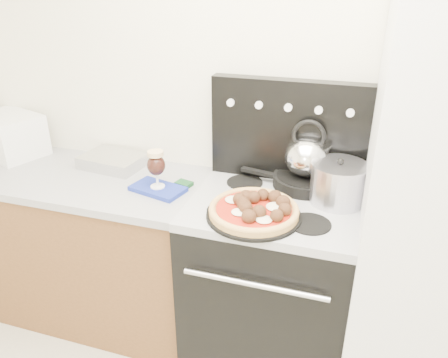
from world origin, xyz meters
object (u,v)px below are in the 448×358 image
at_px(stock_pot, 338,184).
at_px(fridge, 443,223).
at_px(beer_glass, 156,169).
at_px(toaster_oven, 9,135).
at_px(stove_body, 270,285).
at_px(pizza_pan, 254,215).
at_px(oven_mitt, 158,189).
at_px(skillet, 305,181).
at_px(pizza, 254,208).
at_px(base_cabinet, 83,247).
at_px(tea_kettle, 307,153).

bearing_deg(stock_pot, fridge, -14.64).
bearing_deg(beer_glass, toaster_oven, 169.75).
distance_m(stove_body, pizza_pan, 0.51).
relative_size(fridge, toaster_oven, 5.09).
bearing_deg(pizza_pan, beer_glass, 165.56).
height_order(fridge, pizza_pan, fridge).
relative_size(fridge, oven_mitt, 7.30).
bearing_deg(oven_mitt, skillet, 18.60).
xyz_separation_m(stove_body, pizza, (-0.06, -0.16, 0.52)).
height_order(toaster_oven, skillet, toaster_oven).
distance_m(fridge, stock_pot, 0.45).
bearing_deg(stove_body, base_cabinet, 178.70).
relative_size(toaster_oven, pizza, 0.97).
distance_m(toaster_oven, tea_kettle, 1.71).
distance_m(fridge, oven_mitt, 1.27).
distance_m(base_cabinet, skillet, 1.33).
xyz_separation_m(fridge, pizza_pan, (-0.76, -0.13, -0.02)).
xyz_separation_m(pizza_pan, pizza, (0.00, 0.00, 0.03)).
bearing_deg(stove_body, oven_mitt, -177.47).
height_order(beer_glass, skillet, beer_glass).
relative_size(base_cabinet, pizza_pan, 3.55).
bearing_deg(toaster_oven, base_cabinet, 3.69).
bearing_deg(toaster_oven, oven_mitt, 8.80).
xyz_separation_m(stove_body, pizza_pan, (-0.06, -0.16, 0.49)).
bearing_deg(beer_glass, fridge, 0.02).
bearing_deg(beer_glass, pizza_pan, -14.44).
bearing_deg(pizza, pizza_pan, 0.00).
relative_size(stove_body, toaster_oven, 2.36).
bearing_deg(pizza_pan, oven_mitt, 165.56).
height_order(beer_glass, stock_pot, beer_glass).
xyz_separation_m(fridge, beer_glass, (-1.27, -0.00, 0.07)).
xyz_separation_m(fridge, stock_pot, (-0.43, 0.11, 0.06)).
bearing_deg(beer_glass, tea_kettle, 18.60).
height_order(base_cabinet, beer_glass, beer_glass).
relative_size(oven_mitt, pizza_pan, 0.64).
bearing_deg(toaster_oven, skillet, 20.53).
relative_size(tea_kettle, stock_pot, 0.97).
height_order(stove_body, toaster_oven, toaster_oven).
xyz_separation_m(toaster_oven, oven_mitt, (1.02, -0.18, -0.11)).
bearing_deg(base_cabinet, fridge, -1.59).
height_order(toaster_oven, pizza_pan, toaster_oven).
relative_size(fridge, skillet, 6.13).
distance_m(fridge, tea_kettle, 0.65).
distance_m(fridge, beer_glass, 1.27).
xyz_separation_m(toaster_oven, skillet, (1.70, 0.04, -0.07)).
bearing_deg(stove_body, toaster_oven, 174.29).
distance_m(skillet, tea_kettle, 0.15).
relative_size(pizza_pan, skillet, 1.32).
relative_size(toaster_oven, tea_kettle, 1.58).
xyz_separation_m(toaster_oven, beer_glass, (1.02, -0.18, 0.00)).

